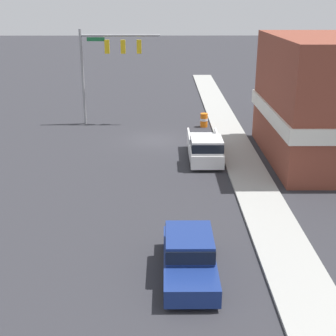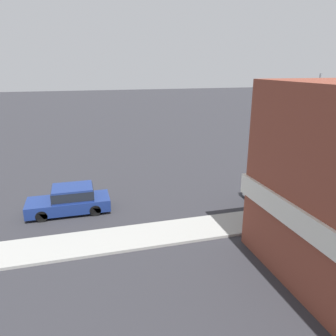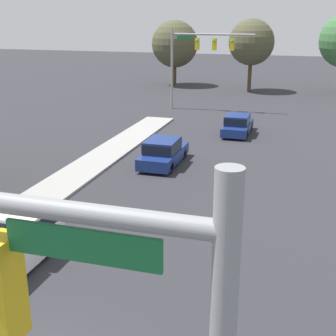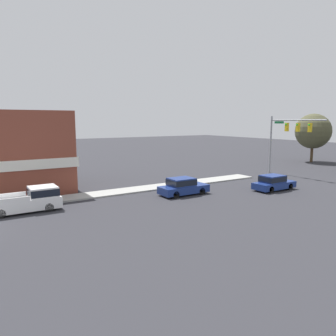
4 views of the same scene
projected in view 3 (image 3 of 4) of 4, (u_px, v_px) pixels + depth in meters
The scene contains 6 objects.
far_signal_assembly at pixel (199, 51), 42.69m from camera, with size 7.70×0.49×7.44m.
car_lead at pixel (163, 151), 28.06m from camera, with size 1.93×4.71×1.60m.
car_oncoming at pixel (238, 124), 35.22m from camera, with size 1.84×4.54×1.52m.
pickup_truck_parked at pixel (10, 244), 16.63m from camera, with size 2.02×5.33×1.82m.
backdrop_tree_left_far at pixel (175, 44), 58.19m from camera, with size 5.75×5.75×8.01m.
backdrop_tree_left_mid at pixel (251, 42), 53.51m from camera, with size 5.23×5.23×8.23m.
Camera 3 is at (6.41, -8.02, 8.67)m, focal length 50.00 mm.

